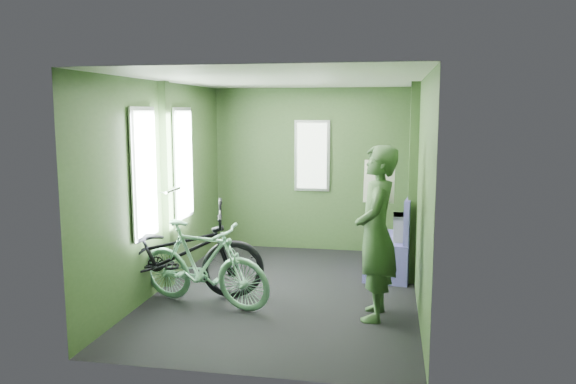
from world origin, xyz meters
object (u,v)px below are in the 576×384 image
passenger (376,233)px  waste_box (403,247)px  bicycle_black (172,301)px  bicycle_mint (203,307)px  bench_seat (393,251)px

passenger → waste_box: (0.28, 1.35, -0.45)m
bicycle_black → waste_box: size_ratio=2.51×
bicycle_mint → bench_seat: bench_seat is taller
bicycle_black → bench_seat: (2.27, 1.42, 0.29)m
waste_box → bench_seat: bench_seat is taller
bicycle_mint → bench_seat: 2.44m
bench_seat → bicycle_mint: bearing=-133.8°
passenger → waste_box: size_ratio=2.16×
bicycle_black → bench_seat: bearing=-74.6°
bench_seat → waste_box: bearing=-43.4°
bicycle_mint → waste_box: waste_box is taller
bicycle_mint → waste_box: (2.01, 1.37, 0.39)m
bicycle_mint → passenger: 1.92m
passenger → bench_seat: 1.60m
bicycle_mint → passenger: size_ratio=0.90×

